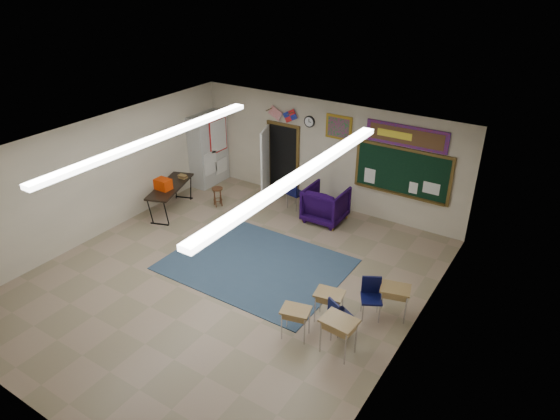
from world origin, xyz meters
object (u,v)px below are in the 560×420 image
Objects in this scene: wooden_stool at (218,197)px; student_desk_front_left at (329,305)px; folding_table at (171,197)px; wingback_armchair at (326,204)px; student_desk_front_right at (394,300)px.

student_desk_front_left is at bearing -28.42° from wooden_stool.
wooden_stool is at bearing 28.05° from folding_table.
wingback_armchair reaches higher than student_desk_front_right.
student_desk_front_left is 1.20× the size of wooden_stool.
folding_table is (-3.86, -1.86, -0.05)m from wingback_armchair.
student_desk_front_right reaches higher than student_desk_front_left.
folding_table is 1.30m from wooden_stool.
wingback_armchair is at bearing 6.18° from folding_table.
folding_table reaches higher than wooden_stool.
wingback_armchair is 4.28m from folding_table.
student_desk_front_right is at bearing 28.40° from student_desk_front_left.
folding_table is at bearing -132.38° from wooden_stool.
student_desk_front_right is (3.04, -2.81, -0.09)m from wingback_armchair.
wooden_stool is (-2.99, -0.91, -0.19)m from wingback_armchair.
wooden_stool is (0.87, 0.96, -0.14)m from folding_table.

